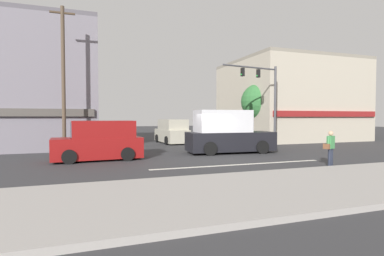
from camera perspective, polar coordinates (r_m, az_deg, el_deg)
name	(u,v)px	position (r m, az deg, el deg)	size (l,w,h in m)	color
ground_plane	(212,156)	(17.94, 3.87, -5.31)	(120.00, 120.00, 0.00)	#333335
lane_marking_stripe	(241,165)	(14.82, 9.24, -6.88)	(9.00, 0.24, 0.01)	silver
sidewalk_curb	(314,185)	(10.76, 22.26, -10.01)	(40.00, 5.00, 0.16)	#9E9993
building_left_block	(19,85)	(25.91, -30.09, 7.04)	(11.02, 8.39, 9.35)	slate
building_right_corner	(288,101)	(33.47, 17.84, 4.96)	(11.80, 11.07, 8.10)	#B7AD99
street_tree	(259,102)	(28.28, 12.68, 4.92)	(3.33, 3.33, 5.41)	#4C3823
utility_pole_near_left	(63,79)	(19.61, -23.30, 8.59)	(1.40, 0.22, 8.87)	brown
traffic_light_mast	(265,92)	(23.36, 13.81, 6.61)	(4.85, 0.85, 6.20)	#47474C
van_approaching_near	(172,132)	(26.64, -3.84, -0.73)	(2.26, 4.71, 2.11)	#B7B29E
box_truck_crossing_leftbound	(227,134)	(19.37, 6.77, -1.05)	(5.71, 2.49, 2.75)	black
van_parked_curbside	(99,141)	(16.83, -17.21, -2.45)	(4.71, 2.26, 2.11)	maroon
pedestrian_foreground_with_bag	(330,147)	(15.20, 24.85, -3.22)	(0.69, 0.39, 1.67)	#232838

